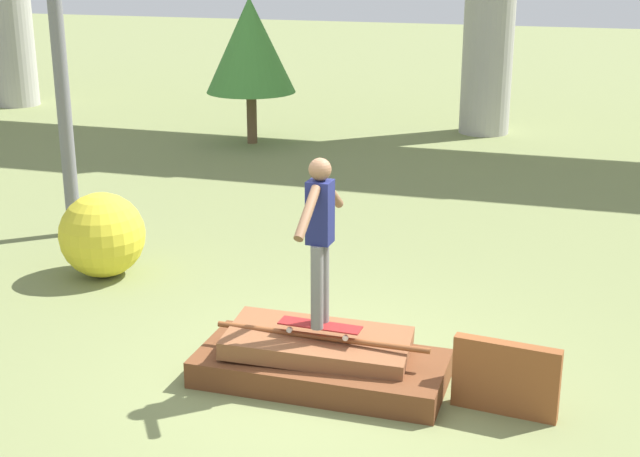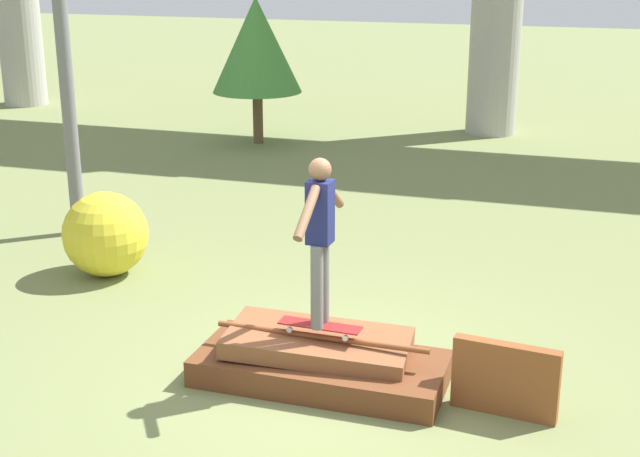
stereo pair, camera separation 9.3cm
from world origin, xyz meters
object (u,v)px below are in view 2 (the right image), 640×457
Objects in this scene: skateboard at (320,326)px; skater at (320,230)px; tree_behind_left at (256,45)px; bush_yellow_flowering at (106,234)px.

skater is (-0.00, -0.00, 0.96)m from skateboard.
skateboard is 10.95m from tree_behind_left.
bush_yellow_flowering is at bearing 150.99° from skater.
skateboard is 0.75× the size of bush_yellow_flowering.
skateboard is at bearing -29.01° from bush_yellow_flowering.
tree_behind_left is at bearing 114.70° from skater.
bush_yellow_flowering is (-3.46, 1.92, -0.03)m from skateboard.
tree_behind_left is 8.14m from bush_yellow_flowering.
tree_behind_left reaches higher than skateboard.
skater is at bearing -29.01° from bush_yellow_flowering.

